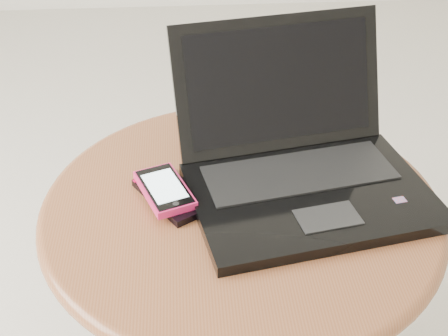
{
  "coord_description": "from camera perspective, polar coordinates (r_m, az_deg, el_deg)",
  "views": [
    {
      "loc": [
        -0.11,
        -0.83,
        1.03
      ],
      "look_at": [
        -0.06,
        -0.12,
        0.53
      ],
      "focal_mm": 49.48,
      "sensor_mm": 36.0,
      "label": 1
    }
  ],
  "objects": [
    {
      "name": "laptop",
      "position": [
        0.93,
        7.12,
        0.58
      ],
      "size": [
        0.39,
        0.37,
        0.21
      ],
      "color": "black",
      "rests_on": "table"
    },
    {
      "name": "table",
      "position": [
        0.97,
        1.52,
        -7.66
      ],
      "size": [
        0.59,
        0.59,
        0.47
      ],
      "color": "#55321B",
      "rests_on": "ground"
    },
    {
      "name": "phone_black",
      "position": [
        0.91,
        -4.79,
        -2.49
      ],
      "size": [
        0.12,
        0.14,
        0.01
      ],
      "color": "black",
      "rests_on": "table"
    },
    {
      "name": "phone_pink",
      "position": [
        0.9,
        -5.51,
        -1.98
      ],
      "size": [
        0.1,
        0.12,
        0.01
      ],
      "color": "#D21D5A",
      "rests_on": "phone_black"
    }
  ]
}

